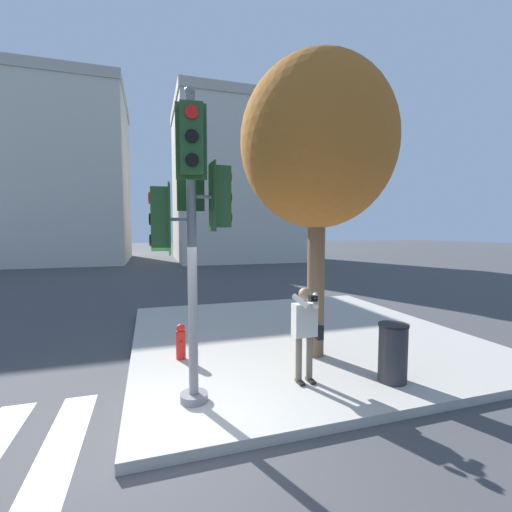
# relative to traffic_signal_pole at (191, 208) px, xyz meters

# --- Properties ---
(ground_plane) EXTENTS (160.00, 160.00, 0.00)m
(ground_plane) POSITION_rel_traffic_signal_pole_xyz_m (-0.52, -0.68, -3.07)
(ground_plane) COLOR #424244
(sidewalk_corner) EXTENTS (8.00, 8.00, 0.15)m
(sidewalk_corner) POSITION_rel_traffic_signal_pole_xyz_m (2.98, 2.82, -2.99)
(sidewalk_corner) COLOR #ADA89E
(sidewalk_corner) RESTS_ON ground_plane
(traffic_signal_pole) EXTENTS (1.20, 1.20, 4.64)m
(traffic_signal_pole) POSITION_rel_traffic_signal_pole_xyz_m (0.00, 0.00, 0.00)
(traffic_signal_pole) COLOR slate
(traffic_signal_pole) RESTS_ON sidewalk_corner
(person_photographer) EXTENTS (0.58, 0.54, 1.63)m
(person_photographer) POSITION_rel_traffic_signal_pole_xyz_m (1.91, 0.11, -1.95)
(person_photographer) COLOR black
(person_photographer) RESTS_ON sidewalk_corner
(street_tree) EXTENTS (3.09, 3.09, 6.04)m
(street_tree) POSITION_rel_traffic_signal_pole_xyz_m (2.65, 1.20, 1.39)
(street_tree) COLOR brown
(street_tree) RESTS_ON sidewalk_corner
(fire_hydrant) EXTENTS (0.19, 0.25, 0.72)m
(fire_hydrant) POSITION_rel_traffic_signal_pole_xyz_m (-0.04, 1.81, -2.56)
(fire_hydrant) COLOR red
(fire_hydrant) RESTS_ON sidewalk_corner
(trash_bin) EXTENTS (0.50, 0.50, 1.00)m
(trash_bin) POSITION_rel_traffic_signal_pole_xyz_m (3.35, -0.33, -2.41)
(trash_bin) COLOR #2D2D33
(trash_bin) RESTS_ON sidewalk_corner
(building_left) EXTENTS (13.64, 12.00, 14.98)m
(building_left) POSITION_rel_traffic_signal_pole_xyz_m (-9.21, 29.32, 4.43)
(building_left) COLOR beige
(building_left) RESTS_ON ground_plane
(building_right) EXTENTS (11.20, 10.65, 14.39)m
(building_right) POSITION_rel_traffic_signal_pole_xyz_m (7.30, 27.11, 4.14)
(building_right) COLOR beige
(building_right) RESTS_ON ground_plane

